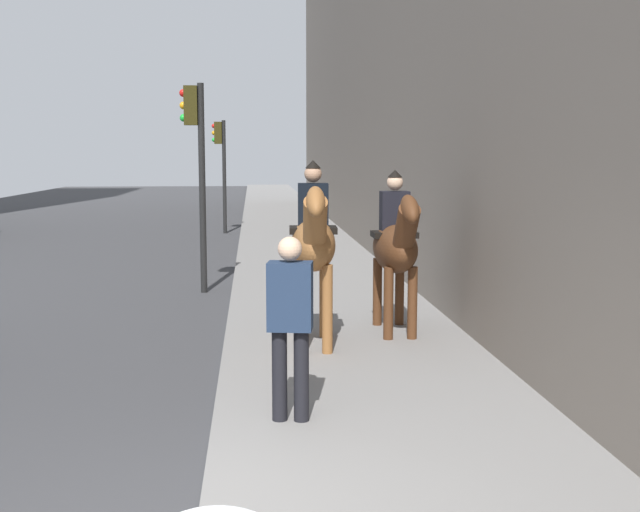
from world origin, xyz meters
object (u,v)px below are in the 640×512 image
at_px(mounted_horse_near, 313,242).
at_px(traffic_light_far_curb, 221,158).
at_px(mounted_horse_far, 396,245).
at_px(pedestrian_greeting, 290,316).
at_px(traffic_light_near_curb, 197,154).

distance_m(mounted_horse_near, traffic_light_far_curb, 16.17).
bearing_deg(mounted_horse_near, mounted_horse_far, 122.43).
bearing_deg(pedestrian_greeting, traffic_light_far_curb, 12.87).
bearing_deg(pedestrian_greeting, mounted_horse_far, -15.63).
distance_m(pedestrian_greeting, traffic_light_far_curb, 18.97).
distance_m(mounted_horse_far, traffic_light_far_curb, 15.69).
xyz_separation_m(mounted_horse_near, pedestrian_greeting, (-2.84, 0.43, -0.36)).
relative_size(mounted_horse_far, traffic_light_far_curb, 0.61).
bearing_deg(traffic_light_far_curb, mounted_horse_near, -173.79).
height_order(mounted_horse_near, traffic_light_far_curb, traffic_light_far_curb).
relative_size(mounted_horse_near, mounted_horse_far, 1.06).
bearing_deg(mounted_horse_near, traffic_light_far_curb, -171.11).
distance_m(mounted_horse_near, mounted_horse_far, 1.35).
height_order(mounted_horse_near, traffic_light_near_curb, traffic_light_near_curb).
bearing_deg(traffic_light_near_curb, mounted_horse_far, -144.77).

